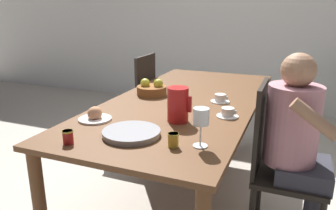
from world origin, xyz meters
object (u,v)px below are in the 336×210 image
object	(u,v)px
wine_glass_water	(201,118)
jam_jar_red	(68,136)
chair_person_side	(277,162)
serving_tray	(131,133)
jam_jar_amber	(173,139)
chair_opposite	(135,104)
red_pitcher	(178,104)
fruit_bowl	(152,89)
teacup_near_person	(228,113)
person_seated	(297,137)
teacup_across	(220,99)
bread_plate	(95,116)

from	to	relation	value
wine_glass_water	jam_jar_red	xyz separation A→B (m)	(-0.61, -0.21, -0.11)
chair_person_side	jam_jar_red	bearing A→B (deg)	-53.06
serving_tray	jam_jar_amber	size ratio (longest dim) A/B	4.47
chair_opposite	jam_jar_amber	bearing A→B (deg)	-145.69
red_pitcher	jam_jar_red	bearing A→B (deg)	-127.03
wine_glass_water	jam_jar_amber	distance (m)	0.17
red_pitcher	fruit_bowl	distance (m)	0.63
chair_person_side	jam_jar_red	xyz separation A→B (m)	(-0.95, -0.71, 0.29)
jam_jar_amber	fruit_bowl	xyz separation A→B (m)	(-0.50, 0.84, 0.01)
teacup_near_person	jam_jar_amber	xyz separation A→B (m)	(-0.15, -0.54, 0.01)
person_seated	serving_tray	world-z (taller)	person_seated
jam_jar_amber	chair_opposite	bearing A→B (deg)	124.31
person_seated	jam_jar_red	world-z (taller)	person_seated
chair_person_side	fruit_bowl	distance (m)	1.04
chair_opposite	fruit_bowl	xyz separation A→B (m)	(0.40, -0.49, 0.30)
chair_person_side	chair_opposite	world-z (taller)	same
teacup_across	fruit_bowl	size ratio (longest dim) A/B	0.60
chair_opposite	jam_jar_amber	distance (m)	1.63
chair_opposite	jam_jar_red	distance (m)	1.57
bread_plate	fruit_bowl	xyz separation A→B (m)	(0.07, 0.65, 0.02)
teacup_near_person	wine_glass_water	bearing A→B (deg)	-93.25
red_pitcher	wine_glass_water	xyz separation A→B (m)	(0.23, -0.30, 0.04)
wine_glass_water	serving_tray	bearing A→B (deg)	-179.52
teacup_near_person	bread_plate	size ratio (longest dim) A/B	0.68
chair_opposite	red_pitcher	world-z (taller)	chair_opposite
red_pitcher	chair_opposite	bearing A→B (deg)	129.29
chair_opposite	teacup_across	size ratio (longest dim) A/B	7.43
teacup_across	jam_jar_red	distance (m)	1.13
wine_glass_water	bread_plate	distance (m)	0.71
serving_tray	bread_plate	size ratio (longest dim) A/B	1.55
chair_person_side	wine_glass_water	distance (m)	0.73
chair_opposite	fruit_bowl	bearing A→B (deg)	-140.33
jam_jar_amber	wine_glass_water	bearing A→B (deg)	23.86
teacup_across	serving_tray	bearing A→B (deg)	-109.62
serving_tray	fruit_bowl	xyz separation A→B (m)	(-0.25, 0.79, 0.03)
teacup_across	serving_tray	xyz separation A→B (m)	(-0.28, -0.79, -0.01)
wine_glass_water	teacup_across	xyz separation A→B (m)	(-0.09, 0.79, -0.12)
teacup_across	fruit_bowl	bearing A→B (deg)	-179.44
chair_person_side	red_pitcher	size ratio (longest dim) A/B	4.89
jam_jar_red	fruit_bowl	bearing A→B (deg)	90.47
fruit_bowl	wine_glass_water	bearing A→B (deg)	-51.73
red_pitcher	bread_plate	size ratio (longest dim) A/B	1.04
jam_jar_red	teacup_near_person	bearing A→B (deg)	47.59
chair_person_side	wine_glass_water	world-z (taller)	chair_person_side
jam_jar_amber	fruit_bowl	bearing A→B (deg)	120.83
person_seated	red_pitcher	world-z (taller)	person_seated
serving_tray	bread_plate	distance (m)	0.35
red_pitcher	bread_plate	distance (m)	0.50
teacup_near_person	jam_jar_red	xyz separation A→B (m)	(-0.64, -0.70, 0.01)
bread_plate	red_pitcher	bearing A→B (deg)	19.49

